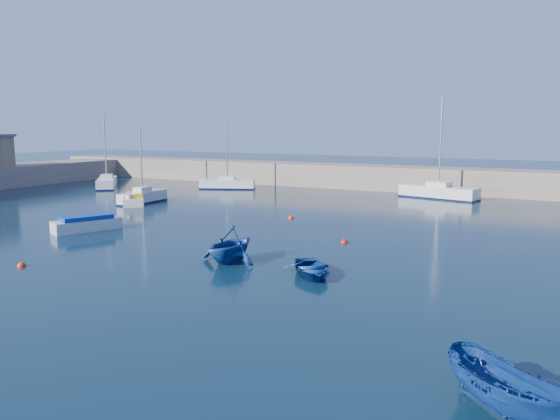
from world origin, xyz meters
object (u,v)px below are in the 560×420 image
at_px(dinghy_center, 311,269).
at_px(dinghy_right, 505,392).
at_px(sailboat_5, 227,184).
at_px(motorboat_1, 87,224).
at_px(sailboat_6, 438,192).
at_px(sailboat_3, 143,197).
at_px(motorboat_2, 135,199).
at_px(sailboat_4, 107,182).
at_px(dinghy_left, 230,244).

bearing_deg(dinghy_center, dinghy_right, -81.92).
height_order(sailboat_5, motorboat_1, sailboat_5).
relative_size(sailboat_6, dinghy_right, 2.66).
height_order(sailboat_3, motorboat_2, sailboat_3).
relative_size(sailboat_4, motorboat_1, 1.88).
height_order(sailboat_3, sailboat_5, sailboat_5).
xyz_separation_m(sailboat_4, motorboat_1, (18.03, -20.00, -0.10)).
distance_m(dinghy_center, dinghy_left, 4.83).
distance_m(sailboat_3, dinghy_right, 41.38).
height_order(sailboat_4, dinghy_left, sailboat_4).
bearing_deg(sailboat_3, dinghy_right, -37.51).
bearing_deg(dinghy_center, sailboat_6, 54.36).
relative_size(sailboat_3, sailboat_6, 0.72).
bearing_deg(sailboat_3, dinghy_center, -33.44).
height_order(dinghy_center, dinghy_right, dinghy_right).
height_order(sailboat_3, dinghy_right, sailboat_3).
xyz_separation_m(sailboat_4, dinghy_right, (45.26, -32.74, 0.11)).
height_order(sailboat_5, sailboat_6, sailboat_6).
bearing_deg(dinghy_center, motorboat_1, 133.52).
relative_size(motorboat_1, motorboat_2, 0.95).
xyz_separation_m(sailboat_6, dinghy_left, (-4.43, -30.64, 0.29)).
bearing_deg(sailboat_4, dinghy_left, -76.62).
relative_size(sailboat_5, motorboat_2, 1.65).
bearing_deg(sailboat_4, dinghy_center, -73.34).
bearing_deg(sailboat_6, dinghy_left, -174.62).
height_order(sailboat_4, motorboat_2, sailboat_4).
height_order(motorboat_2, dinghy_right, dinghy_right).
height_order(motorboat_2, dinghy_center, motorboat_2).
relative_size(motorboat_2, dinghy_center, 1.45).
bearing_deg(dinghy_center, motorboat_2, 112.41).
relative_size(sailboat_6, motorboat_2, 2.02).
distance_m(sailboat_3, dinghy_center, 28.29).
bearing_deg(motorboat_2, dinghy_center, -70.41).
xyz_separation_m(sailboat_3, dinghy_right, (33.06, -24.88, 0.13)).
relative_size(sailboat_5, dinghy_left, 2.23).
bearing_deg(dinghy_left, motorboat_1, 171.45).
xyz_separation_m(sailboat_6, dinghy_center, (0.35, -31.10, -0.31)).
height_order(sailboat_3, dinghy_center, sailboat_3).
height_order(sailboat_4, motorboat_1, sailboat_4).
relative_size(sailboat_3, motorboat_1, 1.53).
bearing_deg(sailboat_5, sailboat_3, 154.56).
bearing_deg(dinghy_left, dinghy_center, -2.11).
bearing_deg(sailboat_5, dinghy_left, -169.25).
relative_size(sailboat_5, dinghy_center, 2.40).
relative_size(sailboat_6, dinghy_left, 2.73).
relative_size(sailboat_6, dinghy_center, 2.94).
bearing_deg(sailboat_3, sailboat_6, 33.37).
height_order(sailboat_6, dinghy_left, sailboat_6).
distance_m(sailboat_5, motorboat_2, 13.95).
bearing_deg(dinghy_center, dinghy_left, 138.27).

